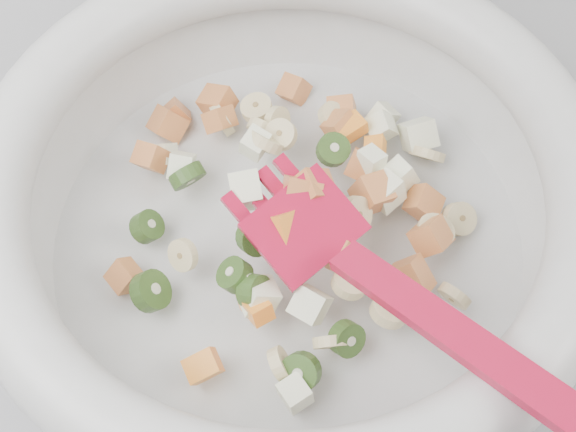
# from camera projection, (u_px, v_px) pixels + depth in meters

# --- Properties ---
(counter) EXTENTS (2.00, 0.60, 0.90)m
(counter) POSITION_uv_depth(u_px,v_px,m) (159.00, 418.00, 1.04)
(counter) COLOR gray
(counter) RESTS_ON ground
(mixing_bowl) EXTENTS (0.42, 0.42, 0.15)m
(mixing_bowl) POSITION_uv_depth(u_px,v_px,m) (289.00, 204.00, 0.59)
(mixing_bowl) COLOR beige
(mixing_bowl) RESTS_ON counter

